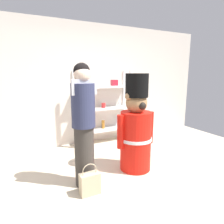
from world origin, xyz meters
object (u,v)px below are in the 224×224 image
object	(u,v)px
teddy_bear_guard	(136,129)
shopping_bag	(90,183)
merchandise_shelf	(103,107)
person_shopper	(84,123)

from	to	relation	value
teddy_bear_guard	shopping_bag	xyz separation A→B (m)	(-0.92, -0.33, -0.53)
merchandise_shelf	teddy_bear_guard	world-z (taller)	merchandise_shelf
teddy_bear_guard	merchandise_shelf	bearing A→B (deg)	86.64
shopping_bag	teddy_bear_guard	bearing A→B (deg)	19.49
shopping_bag	merchandise_shelf	bearing A→B (deg)	60.22
shopping_bag	person_shopper	bearing A→B (deg)	84.39
merchandise_shelf	teddy_bear_guard	bearing A→B (deg)	-93.36
teddy_bear_guard	person_shopper	size ratio (longest dim) A/B	0.92
merchandise_shelf	person_shopper	distance (m)	1.79
teddy_bear_guard	person_shopper	bearing A→B (deg)	-175.46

